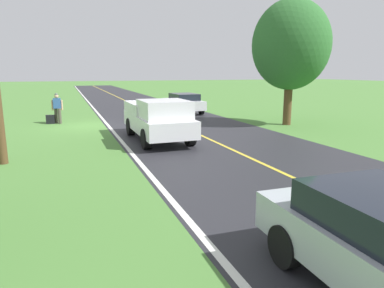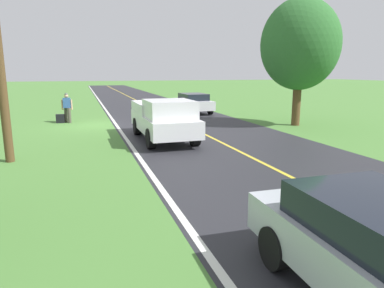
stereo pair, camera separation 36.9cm
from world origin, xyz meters
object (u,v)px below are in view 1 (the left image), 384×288
hitchhiker_walking (57,107)px  tree_far_side_near (291,45)px  sedan_near_oncoming (184,102)px  suitcase_carried (50,119)px  pickup_truck_passing (159,119)px

hitchhiker_walking → tree_far_side_near: bearing=157.8°
tree_far_side_near → sedan_near_oncoming: bearing=-64.2°
suitcase_carried → tree_far_side_near: size_ratio=0.08×
pickup_truck_passing → tree_far_side_near: size_ratio=0.79×
hitchhiker_walking → pickup_truck_passing: size_ratio=0.32×
suitcase_carried → pickup_truck_passing: (-4.61, 7.04, 0.71)m
pickup_truck_passing → suitcase_carried: bearing=-56.8°
suitcase_carried → pickup_truck_passing: 8.44m
hitchhiker_walking → sedan_near_oncoming: size_ratio=0.39×
hitchhiker_walking → suitcase_carried: bearing=5.4°
hitchhiker_walking → tree_far_side_near: tree_far_side_near is taller
tree_far_side_near → sedan_near_oncoming: tree_far_side_near is taller
hitchhiker_walking → sedan_near_oncoming: 8.93m
tree_far_side_near → hitchhiker_walking: bearing=-22.2°
pickup_truck_passing → sedan_near_oncoming: size_ratio=1.22×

